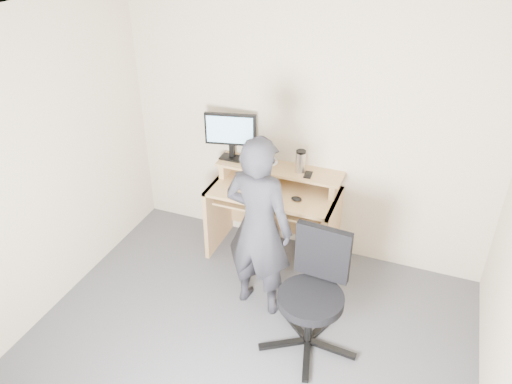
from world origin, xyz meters
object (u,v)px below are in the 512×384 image
Objects in this scene: desk at (276,204)px; monitor at (231,132)px; office_chair at (314,288)px; person at (259,227)px.

monitor is at bearing 170.81° from desk.
monitor reaches higher than office_chair.
office_chair is 0.60× the size of person.
person reaches higher than office_chair.
desk is 1.23× the size of office_chair.
monitor is at bearing -46.28° from person.
office_chair is at bearing -56.58° from desk.
person is (0.61, -0.84, -0.38)m from monitor.
person is (-0.55, 0.23, 0.27)m from office_chair.
office_chair is (1.15, -1.08, -0.66)m from monitor.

